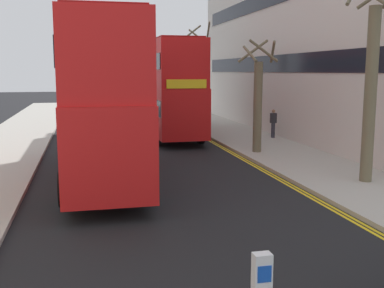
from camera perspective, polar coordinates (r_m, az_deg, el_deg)
name	(u,v)px	position (r m, az deg, el deg)	size (l,w,h in m)	color
sidewalk_right	(302,161)	(20.69, 13.23, -2.06)	(4.00, 80.00, 0.14)	#ADA89E
kerb_line_outer	(274,175)	(18.06, 10.01, -3.76)	(0.10, 56.00, 0.01)	yellow
kerb_line_inner	(270,175)	(18.00, 9.54, -3.79)	(0.10, 56.00, 0.01)	yellow
double_decker_bus_away	(101,96)	(17.11, -11.08, 5.75)	(2.81, 10.81, 5.64)	red
double_decker_bus_oncoming	(167,86)	(28.24, -3.13, 7.09)	(2.89, 10.84, 5.64)	red
pedestrian_far	(273,123)	(27.02, 9.87, 2.54)	(0.34, 0.22, 1.62)	#2D2D38
street_tree_near	(197,79)	(33.15, 0.66, 7.95)	(1.83, 1.82, 7.10)	#6B6047
street_tree_mid	(258,101)	(22.07, 8.04, 5.20)	(1.62, 1.63, 5.26)	#6B6047
street_tree_far	(371,87)	(16.96, 20.95, 6.51)	(1.98, 1.72, 6.95)	#6B6047
townhouse_terrace_right	(339,43)	(32.11, 17.44, 11.71)	(10.08, 28.00, 11.42)	silver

